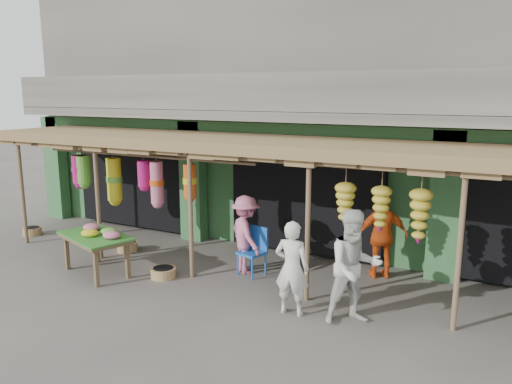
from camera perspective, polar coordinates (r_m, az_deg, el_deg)
The scene contains 12 objects.
ground at distance 9.85m, azimuth 0.71°, elevation -10.74°, with size 80.00×80.00×0.00m, color #514C47.
building at distance 13.64m, azimuth 10.20°, elevation 9.78°, with size 16.40×6.80×7.00m.
awning at distance 9.97m, azimuth 2.14°, elevation 4.85°, with size 14.00×2.70×2.79m.
flower_table at distance 10.76m, azimuth -17.72°, elevation -4.93°, with size 1.84×1.42×0.97m.
blue_chair at distance 10.32m, azimuth -0.16°, elevation -6.42°, with size 0.58×0.59×0.99m.
basket_left at distance 14.46m, azimuth -24.20°, elevation -4.10°, with size 0.47×0.47×0.19m, color olive.
basket_mid at distance 10.43m, azimuth -10.55°, elevation -9.05°, with size 0.52×0.52×0.20m, color brown.
basket_right at distance 12.24m, azimuth -14.48°, elevation -6.08°, with size 0.48×0.48×0.22m, color #A06B4A.
person_front at distance 8.45m, azimuth 4.12°, elevation -8.66°, with size 0.59×0.39×1.63m, color silver.
person_right at distance 8.23m, azimuth 11.16°, elevation -8.44°, with size 0.92×0.72×1.89m, color silver.
person_vendor at distance 10.35m, azimuth 14.26°, elevation -4.88°, with size 1.02×0.43×1.75m, color #DF5115.
person_shopper at distance 10.32m, azimuth -1.17°, elevation -4.88°, with size 1.05×0.61×1.63m, color #CE6D8B.
Camera 1 is at (4.14, -8.13, 3.71)m, focal length 35.00 mm.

